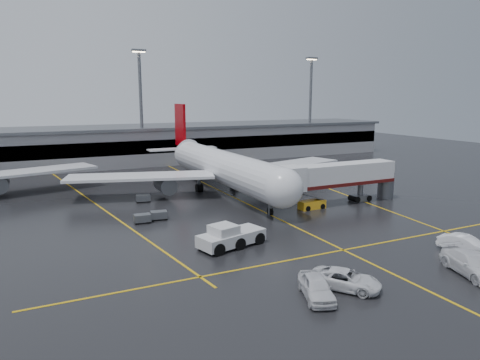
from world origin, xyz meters
name	(u,v)px	position (x,y,z in m)	size (l,w,h in m)	color
ground	(246,203)	(0.00, 0.00, 0.00)	(220.00, 220.00, 0.00)	black
apron_line_centre	(246,203)	(0.00, 0.00, 0.01)	(0.25, 90.00, 0.02)	gold
apron_line_stop	(343,250)	(0.00, -22.00, 0.01)	(60.00, 0.25, 0.02)	gold
apron_line_left	(94,203)	(-20.00, 10.00, 0.01)	(0.25, 70.00, 0.02)	gold
apron_line_right	(309,181)	(18.00, 10.00, 0.01)	(0.25, 70.00, 0.02)	gold
terminal	(157,143)	(0.00, 47.93, 4.32)	(122.00, 19.00, 8.60)	gray
light_mast_mid	(141,101)	(-5.00, 42.00, 14.47)	(3.00, 1.20, 25.45)	#595B60
light_mast_right	(310,100)	(40.00, 42.00, 14.47)	(3.00, 1.20, 25.45)	#595B60
main_airliner	(220,166)	(0.00, 9.70, 4.21)	(48.80, 45.60, 14.10)	silver
jet_bridge	(339,177)	(11.87, -6.00, 3.93)	(19.90, 3.40, 6.05)	silver
pushback_tractor	(230,237)	(-9.96, -16.04, 1.03)	(7.70, 4.65, 2.58)	silver
belt_loader	(312,204)	(6.88, -6.66, 0.60)	(3.91, 1.99, 2.42)	gold
service_van_a	(345,279)	(-5.74, -29.31, 0.79)	(2.63, 5.70, 1.58)	silver
service_van_b	(472,264)	(6.09, -31.86, 0.97)	(2.71, 6.67, 1.94)	silver
service_van_c	(466,244)	(10.54, -27.85, 0.86)	(1.81, 5.20, 1.71)	white
service_van_d	(316,287)	(-8.81, -29.62, 0.88)	(2.07, 5.15, 1.76)	silver
baggage_cart_a	(159,215)	(-13.83, -2.86, 0.63)	(2.18, 1.60, 1.12)	#595B60
baggage_cart_b	(142,218)	(-16.06, -3.39, 0.63)	(2.10, 1.45, 1.12)	#595B60
baggage_cart_c	(143,198)	(-13.37, 7.41, 0.63)	(2.15, 1.54, 1.12)	#595B60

